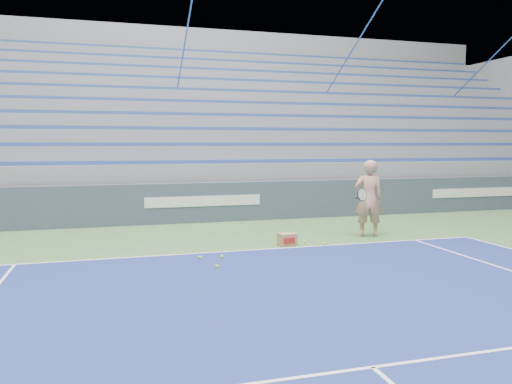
% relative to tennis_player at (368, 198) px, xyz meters
% --- Properties ---
extents(sponsor_barrier, '(30.00, 0.32, 1.10)m').
position_rel_tennis_player_xyz_m(sponsor_barrier, '(-3.35, 3.22, -0.35)').
color(sponsor_barrier, '#384456').
rests_on(sponsor_barrier, ground).
extents(bleachers, '(31.00, 9.15, 7.30)m').
position_rel_tennis_player_xyz_m(bleachers, '(-3.36, 8.94, 1.46)').
color(bleachers, gray).
rests_on(bleachers, ground).
extents(tennis_player, '(0.98, 0.92, 1.80)m').
position_rel_tennis_player_xyz_m(tennis_player, '(0.00, 0.00, 0.00)').
color(tennis_player, tan).
rests_on(tennis_player, ground).
extents(ball_box, '(0.41, 0.35, 0.27)m').
position_rel_tennis_player_xyz_m(ball_box, '(-2.20, -0.52, -0.77)').
color(ball_box, '#9F744D').
rests_on(ball_box, ground).
extents(tennis_ball_0, '(0.07, 0.07, 0.07)m').
position_rel_tennis_player_xyz_m(tennis_ball_0, '(-3.78, -1.29, -0.87)').
color(tennis_ball_0, '#B9EF31').
rests_on(tennis_ball_0, ground).
extents(tennis_ball_1, '(0.07, 0.07, 0.07)m').
position_rel_tennis_player_xyz_m(tennis_ball_1, '(-4.20, -1.25, -0.87)').
color(tennis_ball_1, '#B9EF31').
rests_on(tennis_ball_1, ground).
extents(tennis_ball_2, '(0.07, 0.07, 0.07)m').
position_rel_tennis_player_xyz_m(tennis_ball_2, '(-1.74, -0.37, -0.87)').
color(tennis_ball_2, '#B9EF31').
rests_on(tennis_ball_2, ground).
extents(tennis_ball_3, '(0.07, 0.07, 0.07)m').
position_rel_tennis_player_xyz_m(tennis_ball_3, '(-4.03, -2.01, -0.87)').
color(tennis_ball_3, '#B9EF31').
rests_on(tennis_ball_3, ground).
extents(tennis_ball_4, '(0.07, 0.07, 0.07)m').
position_rel_tennis_player_xyz_m(tennis_ball_4, '(-1.38, -0.65, -0.87)').
color(tennis_ball_4, '#B9EF31').
rests_on(tennis_ball_4, ground).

